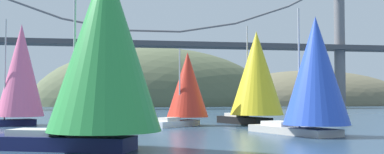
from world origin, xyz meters
TOP-DOWN VIEW (x-y plane):
  - headland_right at (60.00, 135.00)m, footprint 73.92×44.00m
  - headland_center at (5.00, 135.00)m, footprint 80.50×44.00m
  - suspension_bridge at (0.00, 95.00)m, footprint 136.09×6.00m
  - sailboat_yellow_sail at (4.60, 26.56)m, footprint 6.92×9.79m
  - sailboat_pink_spinnaker at (-19.40, 30.33)m, footprint 8.87×7.28m
  - sailboat_blue_spinnaker at (4.63, 12.68)m, footprint 6.46×10.08m
  - sailboat_green_sail at (-10.78, 5.89)m, footprint 10.75×8.06m
  - sailboat_scarlet_sail at (-2.56, 27.09)m, footprint 7.12×7.07m

SIDE VIEW (x-z plane):
  - headland_right at x=60.00m, z-range -12.20..12.20m
  - headland_center at x=5.00m, z-range -19.26..19.26m
  - sailboat_scarlet_sail at x=-2.56m, z-range 0.12..7.88m
  - sailboat_blue_spinnaker at x=4.63m, z-range -0.32..9.52m
  - sailboat_yellow_sail at x=4.60m, z-range -0.12..10.42m
  - sailboat_pink_spinnaker at x=-19.40m, z-range 0.05..10.83m
  - sailboat_green_sail at x=-10.78m, z-range -0.54..11.73m
  - suspension_bridge at x=0.00m, z-range -0.65..33.45m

